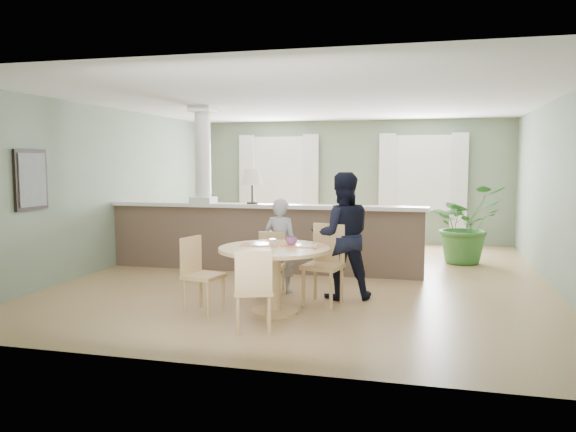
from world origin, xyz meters
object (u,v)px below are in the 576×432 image
(man_person, at_px, (342,236))
(chair_side, at_px, (199,271))
(sofa, at_px, (312,236))
(houseplant, at_px, (465,224))
(dining_table, at_px, (275,261))
(chair_far_man, at_px, (325,260))
(chair_far_boy, at_px, (271,261))
(chair_near, at_px, (253,287))
(child_person, at_px, (281,245))

(man_person, bearing_deg, chair_side, 17.90)
(sofa, height_order, houseplant, houseplant)
(dining_table, bearing_deg, chair_far_man, 52.08)
(sofa, relative_size, houseplant, 1.96)
(chair_far_boy, bearing_deg, chair_far_man, -20.38)
(dining_table, distance_m, chair_near, 0.79)
(dining_table, distance_m, child_person, 1.10)
(houseplant, bearing_deg, chair_near, -116.39)
(houseplant, xyz_separation_m, chair_far_man, (-1.88, -3.41, -0.14))
(chair_near, bearing_deg, child_person, -103.36)
(houseplant, bearing_deg, chair_far_boy, -129.90)
(chair_far_man, distance_m, chair_side, 1.59)
(houseplant, height_order, child_person, houseplant)
(dining_table, xyz_separation_m, chair_side, (-0.91, -0.13, -0.14))
(chair_far_boy, bearing_deg, child_person, 66.64)
(chair_far_man, height_order, chair_side, chair_far_man)
(chair_near, relative_size, child_person, 0.69)
(dining_table, height_order, child_person, child_person)
(dining_table, relative_size, child_person, 1.01)
(dining_table, relative_size, chair_near, 1.47)
(chair_far_man, height_order, chair_near, chair_far_man)
(houseplant, distance_m, chair_side, 5.31)
(sofa, xyz_separation_m, chair_far_boy, (0.09, -3.20, 0.07))
(houseplant, xyz_separation_m, man_person, (-1.72, -3.10, 0.14))
(sofa, xyz_separation_m, houseplant, (2.75, -0.02, 0.30))
(chair_near, bearing_deg, sofa, -105.11)
(dining_table, distance_m, man_person, 1.16)
(dining_table, bearing_deg, child_person, 101.48)
(chair_far_boy, relative_size, chair_far_man, 0.85)
(houseplant, xyz_separation_m, chair_far_boy, (-2.66, -3.19, -0.22))
(houseplant, relative_size, child_person, 1.07)
(chair_near, distance_m, man_person, 1.87)
(houseplant, distance_m, man_person, 3.55)
(man_person, bearing_deg, chair_far_man, 45.77)
(chair_far_boy, height_order, chair_far_man, chair_far_man)
(chair_side, bearing_deg, sofa, 5.14)
(chair_side, relative_size, man_person, 0.54)
(chair_far_man, height_order, child_person, child_person)
(chair_far_man, xyz_separation_m, man_person, (0.16, 0.31, 0.28))
(houseplant, relative_size, chair_far_man, 1.38)
(sofa, relative_size, chair_near, 3.05)
(chair_near, distance_m, chair_side, 1.10)
(sofa, distance_m, man_person, 3.31)
(sofa, xyz_separation_m, child_person, (0.17, -2.98, 0.25))
(houseplant, distance_m, dining_table, 4.68)
(child_person, height_order, man_person, man_person)
(chair_far_man, xyz_separation_m, child_person, (-0.71, 0.45, 0.10))
(chair_near, relative_size, man_person, 0.54)
(sofa, height_order, chair_near, chair_near)
(dining_table, bearing_deg, houseplant, 59.60)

